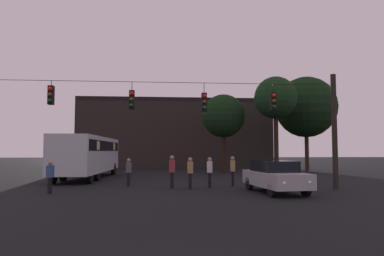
% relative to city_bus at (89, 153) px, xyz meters
% --- Properties ---
extents(ground_plane, '(168.00, 168.00, 0.00)m').
position_rel_city_bus_xyz_m(ground_plane, '(5.43, 3.10, -1.87)').
color(ground_plane, black).
rests_on(ground_plane, ground).
extents(overhead_signal_span, '(18.44, 0.44, 6.09)m').
position_rel_city_bus_xyz_m(overhead_signal_span, '(5.49, -8.34, 1.67)').
color(overhead_signal_span, black).
rests_on(overhead_signal_span, ground).
extents(city_bus, '(2.86, 11.07, 3.00)m').
position_rel_city_bus_xyz_m(city_bus, '(0.00, 0.00, 0.00)').
color(city_bus, '#B7BCC6').
rests_on(city_bus, ground).
extents(car_near_right, '(2.25, 4.47, 1.52)m').
position_rel_city_bus_xyz_m(car_near_right, '(10.80, -9.69, -1.07)').
color(car_near_right, '#99999E').
rests_on(car_near_right, ground).
extents(pedestrian_crossing_left, '(0.29, 0.39, 1.52)m').
position_rel_city_bus_xyz_m(pedestrian_crossing_left, '(0.17, -9.16, -1.02)').
color(pedestrian_crossing_left, black).
rests_on(pedestrian_crossing_left, ground).
extents(pedestrian_crossing_center, '(0.32, 0.41, 1.75)m').
position_rel_city_bus_xyz_m(pedestrian_crossing_center, '(5.93, -7.43, -0.87)').
color(pedestrian_crossing_center, black).
rests_on(pedestrian_crossing_center, ground).
extents(pedestrian_crossing_right, '(0.29, 0.39, 1.65)m').
position_rel_city_bus_xyz_m(pedestrian_crossing_right, '(6.89, -7.60, -0.94)').
color(pedestrian_crossing_right, black).
rests_on(pedestrian_crossing_right, ground).
extents(pedestrian_near_bus, '(0.35, 0.42, 1.57)m').
position_rel_city_bus_xyz_m(pedestrian_near_bus, '(3.51, -6.09, -0.98)').
color(pedestrian_near_bus, black).
rests_on(pedestrian_near_bus, ground).
extents(pedestrian_trailing, '(0.34, 0.42, 1.65)m').
position_rel_city_bus_xyz_m(pedestrian_trailing, '(7.98, -7.19, -0.93)').
color(pedestrian_trailing, black).
rests_on(pedestrian_trailing, ground).
extents(pedestrian_far_side, '(0.26, 0.37, 1.69)m').
position_rel_city_bus_xyz_m(pedestrian_far_side, '(9.39, -6.48, -0.91)').
color(pedestrian_far_side, black).
rests_on(pedestrian_far_side, ground).
extents(corner_building, '(22.66, 12.87, 8.18)m').
position_rel_city_bus_xyz_m(corner_building, '(6.86, 19.92, 2.22)').
color(corner_building, black).
rests_on(corner_building, ground).
extents(tree_left_silhouette, '(3.73, 3.73, 8.54)m').
position_rel_city_bus_xyz_m(tree_left_silhouette, '(15.25, 3.57, 4.74)').
color(tree_left_silhouette, black).
rests_on(tree_left_silhouette, ground).
extents(tree_behind_building, '(6.08, 6.08, 9.44)m').
position_rel_city_bus_xyz_m(tree_behind_building, '(19.68, 7.58, 4.53)').
color(tree_behind_building, '#2D2116').
rests_on(tree_behind_building, ground).
extents(tree_right_far, '(4.02, 4.02, 7.27)m').
position_rel_city_bus_xyz_m(tree_right_far, '(10.99, 5.82, 3.36)').
color(tree_right_far, black).
rests_on(tree_right_far, ground).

